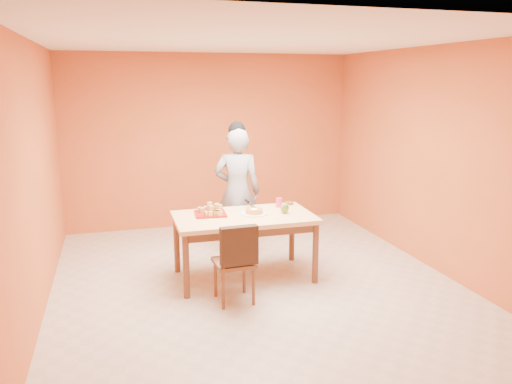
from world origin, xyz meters
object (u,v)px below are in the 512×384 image
object	(u,v)px
red_dinner_plate	(211,210)
sponge_cake	(254,211)
magenta_glass	(279,203)
person	(237,192)
egg_ornament	(285,208)
checker_tin	(289,203)
dining_table	(244,223)
dining_chair	(234,261)
pastry_platter	(210,214)

from	to	relation	value
red_dinner_plate	sponge_cake	bearing A→B (deg)	-32.84
sponge_cake	magenta_glass	bearing A→B (deg)	31.90
person	egg_ornament	xyz separation A→B (m)	(0.34, -0.92, -0.02)
person	magenta_glass	distance (m)	0.72
egg_ornament	checker_tin	xyz separation A→B (m)	(0.20, 0.40, -0.05)
sponge_cake	checker_tin	world-z (taller)	sponge_cake
dining_table	sponge_cake	bearing A→B (deg)	8.99
dining_table	red_dinner_plate	distance (m)	0.46
dining_table	dining_chair	size ratio (longest dim) A/B	1.83
person	magenta_glass	world-z (taller)	person
checker_tin	pastry_platter	bearing A→B (deg)	-168.95
dining_table	pastry_platter	bearing A→B (deg)	158.33
sponge_cake	egg_ornament	world-z (taller)	egg_ornament
sponge_cake	magenta_glass	size ratio (longest dim) A/B	1.79
egg_ornament	magenta_glass	bearing A→B (deg)	89.56
red_dinner_plate	egg_ornament	distance (m)	0.88
person	red_dinner_plate	bearing A→B (deg)	67.86
checker_tin	sponge_cake	bearing A→B (deg)	-149.08
person	dining_table	bearing A→B (deg)	97.89
red_dinner_plate	magenta_glass	distance (m)	0.84
pastry_platter	magenta_glass	bearing A→B (deg)	7.45
dining_table	red_dinner_plate	world-z (taller)	red_dinner_plate
pastry_platter	magenta_glass	xyz separation A→B (m)	(0.88, 0.12, 0.05)
dining_table	egg_ornament	world-z (taller)	egg_ornament
dining_chair	sponge_cake	xyz separation A→B (m)	(0.40, 0.64, 0.34)
pastry_platter	checker_tin	size ratio (longest dim) A/B	3.31
checker_tin	egg_ornament	bearing A→B (deg)	-116.55
sponge_cake	person	bearing A→B (deg)	89.22
dining_table	egg_ornament	xyz separation A→B (m)	(0.48, -0.05, 0.16)
dining_table	red_dinner_plate	xyz separation A→B (m)	(-0.32, 0.31, 0.10)
checker_tin	magenta_glass	bearing A→B (deg)	-151.50
dining_table	person	bearing A→B (deg)	80.83
pastry_platter	egg_ornament	world-z (taller)	egg_ornament
magenta_glass	checker_tin	distance (m)	0.19
dining_chair	checker_tin	distance (m)	1.39
pastry_platter	checker_tin	distance (m)	1.07
dining_chair	red_dinner_plate	distance (m)	0.98
red_dinner_plate	dining_table	bearing A→B (deg)	-44.17
magenta_glass	dining_table	bearing A→B (deg)	-153.17
dining_chair	checker_tin	size ratio (longest dim) A/B	8.20
pastry_platter	red_dinner_plate	world-z (taller)	pastry_platter
dining_chair	red_dinner_plate	world-z (taller)	dining_chair
dining_chair	pastry_platter	bearing A→B (deg)	94.82
sponge_cake	red_dinner_plate	bearing A→B (deg)	147.16
person	sponge_cake	bearing A→B (deg)	106.27
person	egg_ornament	world-z (taller)	person
pastry_platter	egg_ornament	size ratio (longest dim) A/B	2.76
dining_chair	magenta_glass	distance (m)	1.23
dining_table	egg_ornament	distance (m)	0.51
egg_ornament	checker_tin	size ratio (longest dim) A/B	1.20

